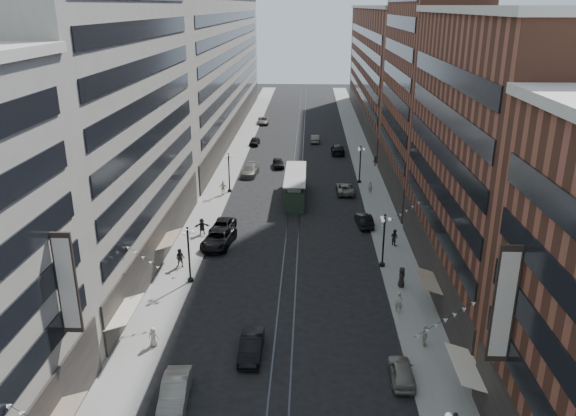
# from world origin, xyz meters

# --- Properties ---
(ground) EXTENTS (220.00, 220.00, 0.00)m
(ground) POSITION_xyz_m (0.00, 60.00, 0.00)
(ground) COLOR black
(ground) RESTS_ON ground
(sidewalk_west) EXTENTS (4.00, 180.00, 0.15)m
(sidewalk_west) POSITION_xyz_m (-11.00, 70.00, 0.07)
(sidewalk_west) COLOR gray
(sidewalk_west) RESTS_ON ground
(sidewalk_east) EXTENTS (4.00, 180.00, 0.15)m
(sidewalk_east) POSITION_xyz_m (11.00, 70.00, 0.07)
(sidewalk_east) COLOR gray
(sidewalk_east) RESTS_ON ground
(rail_west) EXTENTS (0.12, 180.00, 0.02)m
(rail_west) POSITION_xyz_m (-0.70, 70.00, 0.01)
(rail_west) COLOR #2D2D33
(rail_west) RESTS_ON ground
(rail_east) EXTENTS (0.12, 180.00, 0.02)m
(rail_east) POSITION_xyz_m (0.70, 70.00, 0.01)
(rail_east) COLOR #2D2D33
(rail_east) RESTS_ON ground
(building_west_mid) EXTENTS (8.00, 36.00, 28.00)m
(building_west_mid) POSITION_xyz_m (-17.00, 33.00, 14.00)
(building_west_mid) COLOR gray
(building_west_mid) RESTS_ON ground
(building_west_far) EXTENTS (8.00, 90.00, 26.00)m
(building_west_far) POSITION_xyz_m (-17.00, 96.00, 13.00)
(building_west_far) COLOR gray
(building_west_far) RESTS_ON ground
(building_east_mid) EXTENTS (8.00, 30.00, 24.00)m
(building_east_mid) POSITION_xyz_m (17.00, 28.00, 12.00)
(building_east_mid) COLOR brown
(building_east_mid) RESTS_ON ground
(building_east_tower) EXTENTS (8.00, 26.00, 42.00)m
(building_east_tower) POSITION_xyz_m (17.00, 56.00, 21.00)
(building_east_tower) COLOR brown
(building_east_tower) RESTS_ON ground
(building_east_far) EXTENTS (8.00, 72.00, 24.00)m
(building_east_far) POSITION_xyz_m (17.00, 105.00, 12.00)
(building_east_far) COLOR brown
(building_east_far) RESTS_ON ground
(lamppost_sw_far) EXTENTS (1.03, 1.14, 5.52)m
(lamppost_sw_far) POSITION_xyz_m (-9.20, 28.00, 3.10)
(lamppost_sw_far) COLOR black
(lamppost_sw_far) RESTS_ON sidewalk_west
(lamppost_sw_mid) EXTENTS (1.03, 1.14, 5.52)m
(lamppost_sw_mid) POSITION_xyz_m (-9.20, 55.00, 3.10)
(lamppost_sw_mid) COLOR black
(lamppost_sw_mid) RESTS_ON sidewalk_west
(lamppost_se_far) EXTENTS (1.03, 1.14, 5.52)m
(lamppost_se_far) POSITION_xyz_m (9.20, 32.00, 3.10)
(lamppost_se_far) COLOR black
(lamppost_se_far) RESTS_ON sidewalk_east
(lamppost_se_mid) EXTENTS (1.03, 1.14, 5.52)m
(lamppost_se_mid) POSITION_xyz_m (9.20, 60.00, 3.10)
(lamppost_se_mid) COLOR black
(lamppost_se_mid) RESTS_ON sidewalk_east
(streetcar) EXTENTS (2.79, 12.61, 3.49)m
(streetcar) POSITION_xyz_m (0.00, 53.00, 1.61)
(streetcar) COLOR #213423
(streetcar) RESTS_ON ground
(car_1) EXTENTS (2.03, 4.96, 1.60)m
(car_1) POSITION_xyz_m (-6.80, 11.26, 0.80)
(car_1) COLOR gray
(car_1) RESTS_ON ground
(car_2) EXTENTS (3.61, 6.44, 1.70)m
(car_2) POSITION_xyz_m (-7.90, 36.68, 0.85)
(car_2) COLOR black
(car_2) RESTS_ON ground
(car_4) EXTENTS (1.66, 4.07, 1.38)m
(car_4) POSITION_xyz_m (8.40, 14.09, 0.69)
(car_4) COLOR slate
(car_4) RESTS_ON ground
(car_5) EXTENTS (1.66, 4.67, 1.53)m
(car_5) POSITION_xyz_m (-2.32, 16.63, 0.77)
(car_5) COLOR black
(car_5) RESTS_ON ground
(pedestrian_1) EXTENTS (0.78, 0.45, 1.55)m
(pedestrian_1) POSITION_xyz_m (-9.86, 17.39, 0.92)
(pedestrian_1) COLOR #BCB69C
(pedestrian_1) RESTS_ON sidewalk_west
(pedestrian_2) EXTENTS (0.97, 0.57, 1.94)m
(pedestrian_2) POSITION_xyz_m (-10.77, 30.98, 1.12)
(pedestrian_2) COLOR black
(pedestrian_2) RESTS_ON sidewalk_west
(pedestrian_4) EXTENTS (0.47, 1.00, 1.69)m
(pedestrian_4) POSITION_xyz_m (10.74, 18.17, 0.99)
(pedestrian_4) COLOR #B2A993
(pedestrian_4) RESTS_ON sidewalk_east
(car_7) EXTENTS (2.90, 5.30, 1.41)m
(car_7) POSITION_xyz_m (-8.04, 40.55, 0.70)
(car_7) COLOR black
(car_7) RESTS_ON ground
(car_8) EXTENTS (2.71, 5.64, 1.58)m
(car_8) POSITION_xyz_m (-7.21, 63.56, 0.79)
(car_8) COLOR #65625A
(car_8) RESTS_ON ground
(car_9) EXTENTS (1.92, 4.26, 1.42)m
(car_9) POSITION_xyz_m (-8.40, 83.44, 0.71)
(car_9) COLOR black
(car_9) RESTS_ON ground
(car_10) EXTENTS (2.06, 4.60, 1.47)m
(car_10) POSITION_xyz_m (8.40, 43.12, 0.73)
(car_10) COLOR black
(car_10) RESTS_ON ground
(car_11) EXTENTS (2.44, 5.13, 1.41)m
(car_11) POSITION_xyz_m (6.83, 55.37, 0.71)
(car_11) COLOR slate
(car_11) RESTS_ON ground
(car_12) EXTENTS (2.27, 5.56, 1.61)m
(car_12) POSITION_xyz_m (6.80, 77.43, 0.81)
(car_12) COLOR black
(car_12) RESTS_ON ground
(car_13) EXTENTS (2.21, 4.38, 1.43)m
(car_13) POSITION_xyz_m (-3.14, 68.32, 0.71)
(car_13) COLOR black
(car_13) RESTS_ON ground
(car_14) EXTENTS (1.63, 4.42, 1.44)m
(car_14) POSITION_xyz_m (2.92, 86.00, 0.72)
(car_14) COLOR #65625A
(car_14) RESTS_ON ground
(pedestrian_5) EXTENTS (1.82, 0.92, 1.89)m
(pedestrian_5) POSITION_xyz_m (-10.20, 39.53, 1.09)
(pedestrian_5) COLOR black
(pedestrian_5) RESTS_ON sidewalk_west
(pedestrian_6) EXTENTS (1.16, 0.63, 1.89)m
(pedestrian_6) POSITION_xyz_m (-9.89, 53.72, 1.10)
(pedestrian_6) COLOR beige
(pedestrian_6) RESTS_ON sidewalk_west
(pedestrian_7) EXTENTS (0.92, 0.99, 1.81)m
(pedestrian_7) POSITION_xyz_m (11.11, 37.30, 1.06)
(pedestrian_7) COLOR black
(pedestrian_7) RESTS_ON sidewalk_east
(pedestrian_8) EXTENTS (0.60, 0.40, 1.61)m
(pedestrian_8) POSITION_xyz_m (10.30, 55.24, 0.96)
(pedestrian_8) COLOR gray
(pedestrian_8) RESTS_ON sidewalk_east
(pedestrian_9) EXTENTS (1.09, 0.78, 1.56)m
(pedestrian_9) POSITION_xyz_m (12.50, 69.24, 0.93)
(pedestrian_9) COLOR black
(pedestrian_9) RESTS_ON sidewalk_east
(car_extra_0) EXTENTS (2.62, 5.36, 1.47)m
(car_extra_0) POSITION_xyz_m (-8.40, 103.17, 0.73)
(car_extra_0) COLOR slate
(car_extra_0) RESTS_ON ground
(pedestrian_extra_0) EXTENTS (0.75, 0.57, 1.84)m
(pedestrian_extra_0) POSITION_xyz_m (9.50, 23.10, 1.07)
(pedestrian_extra_0) COLOR #A19C85
(pedestrian_extra_0) RESTS_ON sidewalk_east
(pedestrian_extra_1) EXTENTS (0.74, 1.05, 1.94)m
(pedestrian_extra_1) POSITION_xyz_m (10.43, 27.72, 1.12)
(pedestrian_extra_1) COLOR black
(pedestrian_extra_1) RESTS_ON sidewalk_east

